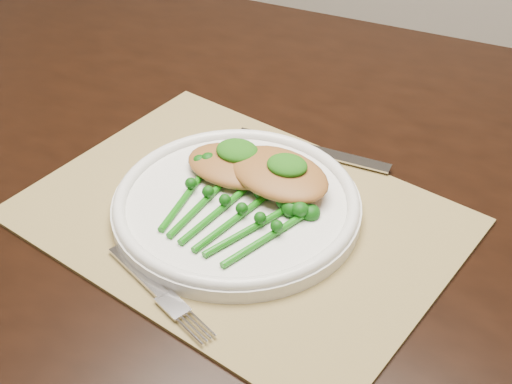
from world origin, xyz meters
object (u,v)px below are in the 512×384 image
at_px(placemat, 239,218).
at_px(broccolini_bundle, 223,218).
at_px(dining_table, 258,336).
at_px(dinner_plate, 237,204).
at_px(chicken_fillet_left, 233,166).

relative_size(placemat, broccolini_bundle, 2.63).
xyz_separation_m(dining_table, dinner_plate, (0.03, -0.13, 0.39)).
distance_m(dining_table, placemat, 0.40).
bearing_deg(broccolini_bundle, dinner_plate, 105.18).
xyz_separation_m(placemat, dinner_plate, (-0.01, 0.01, 0.02)).
relative_size(chicken_fillet_left, broccolini_bundle, 0.65).
bearing_deg(dinner_plate, placemat, -41.05).
height_order(dining_table, chicken_fillet_left, chicken_fillet_left).
relative_size(dining_table, broccolini_bundle, 8.61).
relative_size(dining_table, chicken_fillet_left, 13.28).
distance_m(placemat, chicken_fillet_left, 0.07).
relative_size(dining_table, dinner_plate, 5.44).
height_order(dining_table, dinner_plate, dinner_plate).
xyz_separation_m(chicken_fillet_left, broccolini_bundle, (0.03, -0.09, -0.01)).
height_order(dinner_plate, chicken_fillet_left, chicken_fillet_left).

